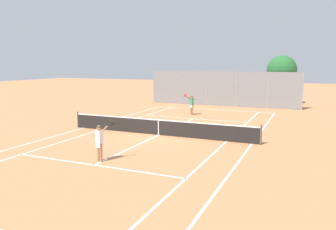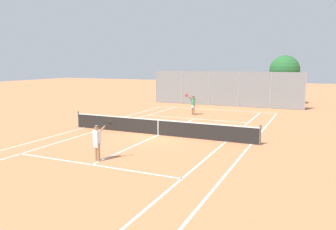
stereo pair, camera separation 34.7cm
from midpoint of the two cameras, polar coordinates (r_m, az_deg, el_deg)
The scene contains 11 objects.
ground_plane at distance 19.65m, azimuth -1.23°, elevation -3.51°, with size 120.00×120.00×0.00m, color #CC7A4C.
court_line_markings at distance 19.65m, azimuth -1.23°, elevation -3.50°, with size 11.10×23.90×0.01m.
tennis_net at distance 19.55m, azimuth -1.23°, elevation -2.05°, with size 12.00×0.10×1.07m.
player_near_side at distance 14.61m, azimuth -11.54°, elevation -4.34°, with size 0.84×0.69×1.77m.
player_far_left at distance 27.24m, azimuth 4.74°, elevation 1.94°, with size 0.88×0.66×1.77m.
loose_tennis_ball_0 at distance 25.40m, azimuth 1.39°, elevation -0.58°, with size 0.07×0.07×0.07m, color #D1DB33.
loose_tennis_ball_1 at distance 22.74m, azimuth -3.45°, elevation -1.73°, with size 0.07×0.07×0.07m, color #D1DB33.
loose_tennis_ball_3 at distance 18.70m, azimuth -1.75°, elevation -4.05°, with size 0.07×0.07×0.07m, color #D1DB33.
loose_tennis_ball_4 at distance 19.03m, azimuth -2.62°, elevation -3.83°, with size 0.07×0.07×0.07m, color #D1DB33.
back_fence at distance 33.41m, azimuth 9.98°, elevation 4.53°, with size 15.24×0.08×3.48m.
tree_behind_left at distance 36.33m, azimuth 19.89°, elevation 7.26°, with size 3.05×3.05×5.09m.
Camera 2 is at (8.48, -17.22, 4.24)m, focal length 35.00 mm.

